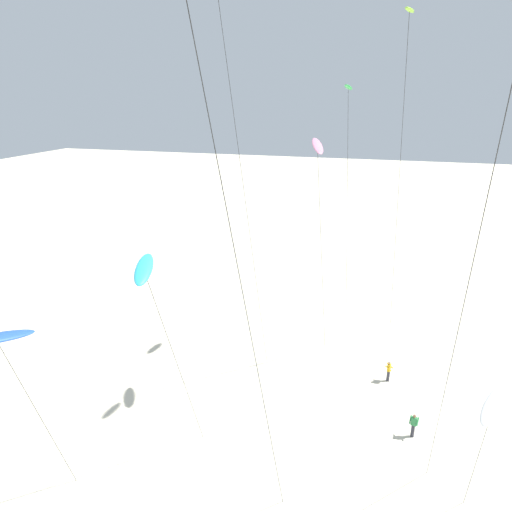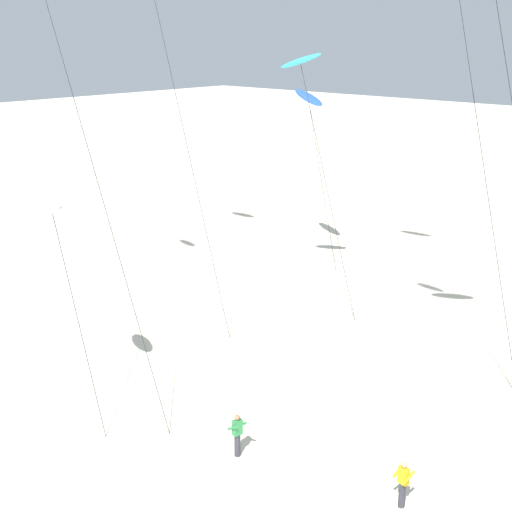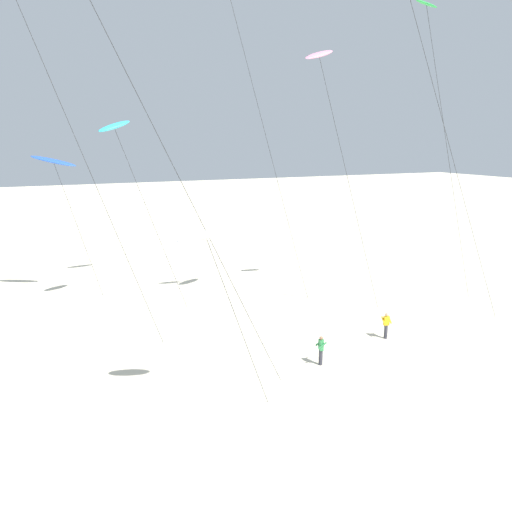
% 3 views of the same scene
% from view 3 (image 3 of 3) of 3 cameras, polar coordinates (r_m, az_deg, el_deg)
% --- Properties ---
extents(ground_plane, '(260.00, 260.00, 0.00)m').
position_cam_3_polar(ground_plane, '(28.21, 14.21, -13.14)').
color(ground_plane, beige).
extents(kite_cyan, '(5.68, 1.37, 13.60)m').
position_cam_3_polar(kite_cyan, '(36.21, -15.43, 13.58)').
color(kite_cyan, '#33BFE0').
rests_on(kite_cyan, ground).
extents(kite_pink, '(6.59, 1.38, 18.03)m').
position_cam_3_polar(kite_pink, '(35.35, 7.14, 20.97)').
color(kite_pink, pink).
rests_on(kite_pink, ground).
extents(kite_blue, '(4.52, 2.06, 11.17)m').
position_cam_3_polar(kite_blue, '(41.13, -21.58, 9.72)').
color(kite_blue, blue).
rests_on(kite_blue, ground).
extents(kite_green, '(6.65, 1.01, 21.32)m').
position_cam_3_polar(kite_green, '(39.72, 18.59, 24.09)').
color(kite_green, green).
rests_on(kite_green, ground).
extents(kite_white, '(4.12, 1.81, 8.74)m').
position_cam_3_polar(kite_white, '(21.78, -5.55, 2.26)').
color(kite_white, white).
rests_on(kite_white, ground).
extents(kite_flyer_nearest, '(0.64, 0.62, 1.67)m').
position_cam_3_polar(kite_flyer_nearest, '(33.21, 14.28, -7.44)').
color(kite_flyer_nearest, '#33333D').
rests_on(kite_flyer_nearest, ground).
extents(kite_flyer_middle, '(0.60, 0.62, 1.67)m').
position_cam_3_polar(kite_flyer_middle, '(28.85, 7.23, -10.29)').
color(kite_flyer_middle, '#33333D').
rests_on(kite_flyer_middle, ground).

